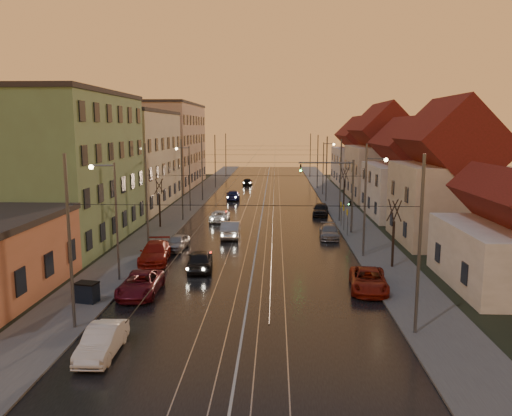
# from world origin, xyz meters

# --- Properties ---
(ground) EXTENTS (160.00, 160.00, 0.00)m
(ground) POSITION_xyz_m (0.00, 0.00, 0.00)
(ground) COLOR black
(ground) RESTS_ON ground
(road) EXTENTS (16.00, 120.00, 0.04)m
(road) POSITION_xyz_m (0.00, 40.00, 0.02)
(road) COLOR black
(road) RESTS_ON ground
(sidewalk_left) EXTENTS (4.00, 120.00, 0.15)m
(sidewalk_left) POSITION_xyz_m (-10.00, 40.00, 0.07)
(sidewalk_left) COLOR #4C4C4C
(sidewalk_left) RESTS_ON ground
(sidewalk_right) EXTENTS (4.00, 120.00, 0.15)m
(sidewalk_right) POSITION_xyz_m (10.00, 40.00, 0.07)
(sidewalk_right) COLOR #4C4C4C
(sidewalk_right) RESTS_ON ground
(tram_rail_0) EXTENTS (0.06, 120.00, 0.03)m
(tram_rail_0) POSITION_xyz_m (-2.20, 40.00, 0.06)
(tram_rail_0) COLOR gray
(tram_rail_0) RESTS_ON road
(tram_rail_1) EXTENTS (0.06, 120.00, 0.03)m
(tram_rail_1) POSITION_xyz_m (-0.77, 40.00, 0.06)
(tram_rail_1) COLOR gray
(tram_rail_1) RESTS_ON road
(tram_rail_2) EXTENTS (0.06, 120.00, 0.03)m
(tram_rail_2) POSITION_xyz_m (0.77, 40.00, 0.06)
(tram_rail_2) COLOR gray
(tram_rail_2) RESTS_ON road
(tram_rail_3) EXTENTS (0.06, 120.00, 0.03)m
(tram_rail_3) POSITION_xyz_m (2.20, 40.00, 0.06)
(tram_rail_3) COLOR gray
(tram_rail_3) RESTS_ON road
(apartment_left_1) EXTENTS (10.00, 18.00, 13.00)m
(apartment_left_1) POSITION_xyz_m (-17.50, 14.00, 6.50)
(apartment_left_1) COLOR #617F51
(apartment_left_1) RESTS_ON ground
(apartment_left_2) EXTENTS (10.00, 20.00, 12.00)m
(apartment_left_2) POSITION_xyz_m (-17.50, 34.00, 6.00)
(apartment_left_2) COLOR #BAB190
(apartment_left_2) RESTS_ON ground
(apartment_left_3) EXTENTS (10.00, 24.00, 14.00)m
(apartment_left_3) POSITION_xyz_m (-17.50, 58.00, 7.00)
(apartment_left_3) COLOR tan
(apartment_left_3) RESTS_ON ground
(house_right_1) EXTENTS (8.67, 10.20, 10.80)m
(house_right_1) POSITION_xyz_m (17.00, 15.00, 5.45)
(house_right_1) COLOR #B9A98E
(house_right_1) RESTS_ON ground
(house_right_2) EXTENTS (9.18, 12.24, 9.20)m
(house_right_2) POSITION_xyz_m (17.00, 28.00, 4.64)
(house_right_2) COLOR beige
(house_right_2) RESTS_ON ground
(house_right_3) EXTENTS (9.18, 14.28, 11.50)m
(house_right_3) POSITION_xyz_m (17.00, 43.00, 5.80)
(house_right_3) COLOR #B9A98E
(house_right_3) RESTS_ON ground
(house_right_4) EXTENTS (9.18, 16.32, 10.00)m
(house_right_4) POSITION_xyz_m (17.00, 61.00, 5.05)
(house_right_4) COLOR beige
(house_right_4) RESTS_ON ground
(catenary_pole_l_0) EXTENTS (0.16, 0.16, 9.00)m
(catenary_pole_l_0) POSITION_xyz_m (-8.60, -6.00, 4.50)
(catenary_pole_l_0) COLOR #595B60
(catenary_pole_l_0) RESTS_ON ground
(catenary_pole_r_0) EXTENTS (0.16, 0.16, 9.00)m
(catenary_pole_r_0) POSITION_xyz_m (8.60, -6.00, 4.50)
(catenary_pole_r_0) COLOR #595B60
(catenary_pole_r_0) RESTS_ON ground
(catenary_pole_l_1) EXTENTS (0.16, 0.16, 9.00)m
(catenary_pole_l_1) POSITION_xyz_m (-8.60, 9.00, 4.50)
(catenary_pole_l_1) COLOR #595B60
(catenary_pole_l_1) RESTS_ON ground
(catenary_pole_r_1) EXTENTS (0.16, 0.16, 9.00)m
(catenary_pole_r_1) POSITION_xyz_m (8.60, 9.00, 4.50)
(catenary_pole_r_1) COLOR #595B60
(catenary_pole_r_1) RESTS_ON ground
(catenary_pole_l_2) EXTENTS (0.16, 0.16, 9.00)m
(catenary_pole_l_2) POSITION_xyz_m (-8.60, 24.00, 4.50)
(catenary_pole_l_2) COLOR #595B60
(catenary_pole_l_2) RESTS_ON ground
(catenary_pole_r_2) EXTENTS (0.16, 0.16, 9.00)m
(catenary_pole_r_2) POSITION_xyz_m (8.60, 24.00, 4.50)
(catenary_pole_r_2) COLOR #595B60
(catenary_pole_r_2) RESTS_ON ground
(catenary_pole_l_3) EXTENTS (0.16, 0.16, 9.00)m
(catenary_pole_l_3) POSITION_xyz_m (-8.60, 39.00, 4.50)
(catenary_pole_l_3) COLOR #595B60
(catenary_pole_l_3) RESTS_ON ground
(catenary_pole_r_3) EXTENTS (0.16, 0.16, 9.00)m
(catenary_pole_r_3) POSITION_xyz_m (8.60, 39.00, 4.50)
(catenary_pole_r_3) COLOR #595B60
(catenary_pole_r_3) RESTS_ON ground
(catenary_pole_l_4) EXTENTS (0.16, 0.16, 9.00)m
(catenary_pole_l_4) POSITION_xyz_m (-8.60, 54.00, 4.50)
(catenary_pole_l_4) COLOR #595B60
(catenary_pole_l_4) RESTS_ON ground
(catenary_pole_r_4) EXTENTS (0.16, 0.16, 9.00)m
(catenary_pole_r_4) POSITION_xyz_m (8.60, 54.00, 4.50)
(catenary_pole_r_4) COLOR #595B60
(catenary_pole_r_4) RESTS_ON ground
(catenary_pole_l_5) EXTENTS (0.16, 0.16, 9.00)m
(catenary_pole_l_5) POSITION_xyz_m (-8.60, 72.00, 4.50)
(catenary_pole_l_5) COLOR #595B60
(catenary_pole_l_5) RESTS_ON ground
(catenary_pole_r_5) EXTENTS (0.16, 0.16, 9.00)m
(catenary_pole_r_5) POSITION_xyz_m (8.60, 72.00, 4.50)
(catenary_pole_r_5) COLOR #595B60
(catenary_pole_r_5) RESTS_ON ground
(street_lamp_0) EXTENTS (1.75, 0.32, 8.00)m
(street_lamp_0) POSITION_xyz_m (-9.10, 2.00, 4.89)
(street_lamp_0) COLOR #595B60
(street_lamp_0) RESTS_ON ground
(street_lamp_1) EXTENTS (1.75, 0.32, 8.00)m
(street_lamp_1) POSITION_xyz_m (9.10, 10.00, 4.89)
(street_lamp_1) COLOR #595B60
(street_lamp_1) RESTS_ON ground
(street_lamp_2) EXTENTS (1.75, 0.32, 8.00)m
(street_lamp_2) POSITION_xyz_m (-9.10, 30.00, 4.89)
(street_lamp_2) COLOR #595B60
(street_lamp_2) RESTS_ON ground
(street_lamp_3) EXTENTS (1.75, 0.32, 8.00)m
(street_lamp_3) POSITION_xyz_m (9.10, 46.00, 4.89)
(street_lamp_3) COLOR #595B60
(street_lamp_3) RESTS_ON ground
(traffic_light_mast) EXTENTS (5.30, 0.32, 7.20)m
(traffic_light_mast) POSITION_xyz_m (7.99, 18.00, 4.60)
(traffic_light_mast) COLOR #595B60
(traffic_light_mast) RESTS_ON ground
(bare_tree_0) EXTENTS (1.09, 1.09, 5.11)m
(bare_tree_0) POSITION_xyz_m (-10.20, 20.00, 2.49)
(bare_tree_0) COLOR black
(bare_tree_0) RESTS_ON ground
(bare_tree_1) EXTENTS (1.09, 1.09, 5.11)m
(bare_tree_1) POSITION_xyz_m (10.20, 6.00, 2.49)
(bare_tree_1) COLOR black
(bare_tree_1) RESTS_ON ground
(bare_tree_2) EXTENTS (1.09, 1.09, 5.11)m
(bare_tree_2) POSITION_xyz_m (10.40, 34.00, 2.49)
(bare_tree_2) COLOR black
(bare_tree_2) RESTS_ON ground
(driving_car_0) EXTENTS (2.24, 4.60, 1.51)m
(driving_car_0) POSITION_xyz_m (-3.83, 5.08, 0.76)
(driving_car_0) COLOR black
(driving_car_0) RESTS_ON ground
(driving_car_1) EXTENTS (1.82, 4.84, 1.58)m
(driving_car_1) POSITION_xyz_m (-2.58, 15.92, 0.79)
(driving_car_1) COLOR #AEAEB4
(driving_car_1) RESTS_ON ground
(driving_car_2) EXTENTS (2.21, 4.54, 1.24)m
(driving_car_2) POSITION_xyz_m (-4.49, 23.84, 0.62)
(driving_car_2) COLOR white
(driving_car_2) RESTS_ON ground
(driving_car_3) EXTENTS (2.30, 4.82, 1.36)m
(driving_car_3) POSITION_xyz_m (-4.45, 40.52, 0.68)
(driving_car_3) COLOR #1A1C50
(driving_car_3) RESTS_ON ground
(driving_car_4) EXTENTS (1.67, 3.99, 1.35)m
(driving_car_4) POSITION_xyz_m (-3.37, 58.21, 0.67)
(driving_car_4) COLOR black
(driving_car_4) RESTS_ON ground
(parked_left_0) EXTENTS (1.46, 4.04, 1.32)m
(parked_left_0) POSITION_xyz_m (-6.20, -8.76, 0.66)
(parked_left_0) COLOR silver
(parked_left_0) RESTS_ON ground
(parked_left_1) EXTENTS (2.32, 4.89, 1.35)m
(parked_left_1) POSITION_xyz_m (-6.69, -0.46, 0.67)
(parked_left_1) COLOR maroon
(parked_left_1) RESTS_ON ground
(parked_left_2) EXTENTS (2.64, 5.37, 1.50)m
(parked_left_2) POSITION_xyz_m (-7.60, 7.07, 0.75)
(parked_left_2) COLOR maroon
(parked_left_2) RESTS_ON ground
(parked_left_3) EXTENTS (1.89, 3.92, 1.29)m
(parked_left_3) POSITION_xyz_m (-6.69, 10.94, 0.64)
(parked_left_3) COLOR #9B9BA0
(parked_left_3) RESTS_ON ground
(parked_right_0) EXTENTS (2.74, 5.09, 1.36)m
(parked_right_0) POSITION_xyz_m (7.53, 0.87, 0.68)
(parked_right_0) COLOR maroon
(parked_right_0) RESTS_ON ground
(parked_right_1) EXTENTS (1.96, 4.35, 1.24)m
(parked_right_1) POSITION_xyz_m (6.64, 15.91, 0.62)
(parked_right_1) COLOR gray
(parked_right_1) RESTS_ON ground
(parked_right_2) EXTENTS (2.32, 4.55, 1.48)m
(parked_right_2) POSITION_xyz_m (6.90, 28.10, 0.74)
(parked_right_2) COLOR black
(parked_right_2) RESTS_ON ground
(dumpster) EXTENTS (1.34, 1.04, 1.10)m
(dumpster) POSITION_xyz_m (-9.33, -2.30, 0.70)
(dumpster) COLOR black
(dumpster) RESTS_ON sidewalk_left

